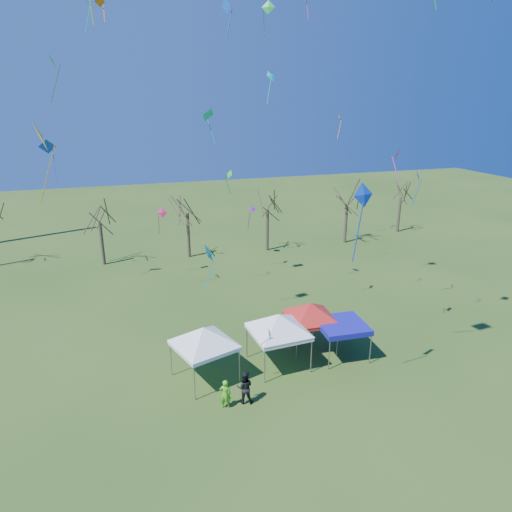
{
  "coord_description": "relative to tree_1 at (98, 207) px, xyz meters",
  "views": [
    {
      "loc": [
        -9.41,
        -20.19,
        15.32
      ],
      "look_at": [
        -1.98,
        3.0,
        6.99
      ],
      "focal_mm": 32.0,
      "sensor_mm": 36.0,
      "label": 1
    }
  ],
  "objects": [
    {
      "name": "kite_19",
      "position": [
        12.09,
        -3.03,
        2.89
      ],
      "size": [
        0.73,
        0.97,
        2.41
      ],
      "rotation": [
        0.0,
        0.0,
        5.02
      ],
      "color": "green",
      "rests_on": "ground"
    },
    {
      "name": "tent_blue",
      "position": [
        14.16,
        -22.33,
        -3.71
      ],
      "size": [
        3.05,
        3.05,
        2.26
      ],
      "rotation": [
        0.0,
        0.0,
        -0.06
      ],
      "color": "gray",
      "rests_on": "ground"
    },
    {
      "name": "person_dark",
      "position": [
        7.07,
        -25.06,
        -4.86
      ],
      "size": [
        1.08,
        0.95,
        1.86
      ],
      "primitive_type": "imported",
      "rotation": [
        0.0,
        0.0,
        2.82
      ],
      "color": "black",
      "rests_on": "ground"
    },
    {
      "name": "kite_17",
      "position": [
        22.41,
        -17.22,
        4.33
      ],
      "size": [
        0.73,
        0.88,
        2.55
      ],
      "rotation": [
        0.0,
        0.0,
        1.01
      ],
      "color": "#122EC3",
      "rests_on": "ground"
    },
    {
      "name": "tree_2",
      "position": [
        8.4,
        -0.27,
        0.5
      ],
      "size": [
        3.71,
        3.71,
        8.18
      ],
      "color": "#3D2D21",
      "rests_on": "ground"
    },
    {
      "name": "ground",
      "position": [
        10.77,
        -24.65,
        -5.79
      ],
      "size": [
        140.0,
        140.0,
        0.0
      ],
      "primitive_type": "plane",
      "color": "#2D4A18",
      "rests_on": "ground"
    },
    {
      "name": "tree_4",
      "position": [
        26.12,
        -0.65,
        0.27
      ],
      "size": [
        3.58,
        3.58,
        7.89
      ],
      "color": "#3D2D21",
      "rests_on": "ground"
    },
    {
      "name": "tent_white_mid",
      "position": [
        10.03,
        -22.15,
        -2.62
      ],
      "size": [
        4.45,
        4.45,
        3.93
      ],
      "rotation": [
        0.0,
        0.0,
        0.06
      ],
      "color": "gray",
      "rests_on": "ground"
    },
    {
      "name": "kite_14",
      "position": [
        -1.68,
        -19.46,
        7.82
      ],
      "size": [
        1.1,
        1.61,
        3.99
      ],
      "rotation": [
        0.0,
        0.0,
        1.78
      ],
      "color": "yellow",
      "rests_on": "ground"
    },
    {
      "name": "kite_2",
      "position": [
        -3.01,
        -5.54,
        6.14
      ],
      "size": [
        1.36,
        0.85,
        3.22
      ],
      "rotation": [
        0.0,
        0.0,
        3.23
      ],
      "color": "blue",
      "rests_on": "ground"
    },
    {
      "name": "kite_3",
      "position": [
        15.59,
        -3.78,
        17.0
      ],
      "size": [
        1.19,
        0.94,
        2.89
      ],
      "rotation": [
        0.0,
        0.0,
        5.77
      ],
      "color": "green",
      "rests_on": "ground"
    },
    {
      "name": "tree_3",
      "position": [
        16.8,
        -0.6,
        0.29
      ],
      "size": [
        3.59,
        3.59,
        7.91
      ],
      "color": "#3D2D21",
      "rests_on": "ground"
    },
    {
      "name": "kite_11",
      "position": [
        8.92,
        -9.23,
        8.48
      ],
      "size": [
        1.46,
        1.37,
        2.65
      ],
      "rotation": [
        0.0,
        0.0,
        3.78
      ],
      "color": "#0BB092",
      "rests_on": "ground"
    },
    {
      "name": "tree_1",
      "position": [
        0.0,
        0.0,
        0.0
      ],
      "size": [
        3.42,
        3.42,
        7.54
      ],
      "color": "#3D2D21",
      "rests_on": "ground"
    },
    {
      "name": "tent_white_west",
      "position": [
        5.5,
        -22.25,
        -2.7
      ],
      "size": [
        4.14,
        4.14,
        3.83
      ],
      "rotation": [
        0.0,
        0.0,
        0.31
      ],
      "color": "gray",
      "rests_on": "ground"
    },
    {
      "name": "kite_7",
      "position": [
        -1.45,
        -10.35,
        11.93
      ],
      "size": [
        0.88,
        1.11,
        3.07
      ],
      "rotation": [
        0.0,
        0.0,
        1.72
      ],
      "color": "#239416",
      "rests_on": "ground"
    },
    {
      "name": "kite_5",
      "position": [
        12.66,
        -26.18,
        5.25
      ],
      "size": [
        1.25,
        0.62,
        3.95
      ],
      "rotation": [
        0.0,
        0.0,
        0.23
      ],
      "color": "blue",
      "rests_on": "ground"
    },
    {
      "name": "kite_18",
      "position": [
        11.3,
        -16.75,
        10.89
      ],
      "size": [
        0.92,
        0.84,
        1.95
      ],
      "rotation": [
        0.0,
        0.0,
        0.56
      ],
      "color": "#0DCEB3",
      "rests_on": "ground"
    },
    {
      "name": "tree_5",
      "position": [
        34.49,
        1.42,
        -0.06
      ],
      "size": [
        3.39,
        3.39,
        7.46
      ],
      "color": "#3D2D21",
      "rests_on": "ground"
    },
    {
      "name": "kite_21",
      "position": [
        1.15,
        -11.73,
        15.22
      ],
      "size": [
        0.74,
        0.83,
        2.04
      ],
      "rotation": [
        0.0,
        0.0,
        1.17
      ],
      "color": "#0CB9BF",
      "rests_on": "ground"
    },
    {
      "name": "kite_24",
      "position": [
        9.43,
        -13.54,
        15.14
      ],
      "size": [
        0.65,
        0.97,
        2.48
      ],
      "rotation": [
        0.0,
        0.0,
        1.94
      ],
      "color": "blue",
      "rests_on": "ground"
    },
    {
      "name": "tent_red",
      "position": [
        12.72,
        -20.79,
        -2.87
      ],
      "size": [
        4.1,
        4.1,
        3.62
      ],
      "rotation": [
        0.0,
        0.0,
        -0.07
      ],
      "color": "gray",
      "rests_on": "ground"
    },
    {
      "name": "kite_20",
      "position": [
        1.74,
        -19.46,
        13.9
      ],
      "size": [
        0.51,
        0.32,
        1.16
      ],
      "rotation": [
        0.0,
        0.0,
        3.07
      ],
      "color": "orange",
      "rests_on": "ground"
    },
    {
      "name": "kite_12",
      "position": [
        24.93,
        -0.14,
        7.69
      ],
      "size": [
        0.82,
        0.87,
        2.54
      ],
      "rotation": [
        0.0,
        0.0,
        0.87
      ],
      "color": "yellow",
      "rests_on": "ground"
    },
    {
      "name": "kite_27",
      "position": [
        17.43,
        -21.55,
        6.54
      ],
      "size": [
        0.78,
        0.78,
        2.12
      ],
      "rotation": [
        0.0,
        0.0,
        3.93
      ],
      "color": "#E8339A",
      "rests_on": "ground"
    },
    {
      "name": "kite_13",
      "position": [
        5.39,
        -5.13,
        0.16
      ],
      "size": [
        0.98,
        0.72,
        2.51
      ],
      "rotation": [
        0.0,
        0.0,
        6.26
      ],
      "color": "#CA2D56",
      "rests_on": "ground"
    },
    {
      "name": "kite_1",
      "position": [
        5.58,
        -24.28,
        2.54
      ],
      "size": [
        0.78,
        1.12,
        2.31
      ],
      "rotation": [
        0.0,
        0.0,
        1.27
      ],
      "color": "#0BAA95",
      "rests_on": "ground"
    },
    {
      "name": "kite_22",
      "position": [
        13.37,
        -6.14,
        0.08
      ],
      "size": [
        0.7,
        0.72,
        2.24
      ],
      "rotation": [
        0.0,
        0.0,
        0.02
      ],
      "color": "#7216A0",
      "rests_on": "ground"
    },
    {
      "name": "person_green",
      "position": [
        5.98,
        -25.16,
        -4.97
      ],
      "size": [
        0.68,
        0.54,
        1.65
      ],
      "primitive_type": "imported",
      "rotation": [
        0.0,
        0.0,
        2.87
      ],
      "color": "#54BD1E",
      "rests_on": "ground"
    }
  ]
}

